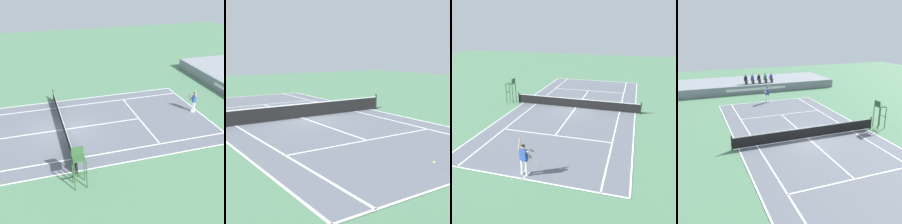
# 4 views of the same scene
# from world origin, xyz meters

# --- Properties ---
(ground_plane) EXTENTS (80.00, 80.00, 0.00)m
(ground_plane) POSITION_xyz_m (0.00, 0.00, 0.00)
(ground_plane) COLOR #4C7A56
(court) EXTENTS (11.08, 23.88, 0.03)m
(court) POSITION_xyz_m (0.00, 0.00, 0.01)
(court) COLOR slate
(court) RESTS_ON ground
(net) EXTENTS (11.98, 0.10, 1.07)m
(net) POSITION_xyz_m (0.00, 0.00, 0.52)
(net) COLOR black
(net) RESTS_ON ground
(barrier_wall) EXTENTS (23.04, 0.25, 1.12)m
(barrier_wall) POSITION_xyz_m (0.00, 16.51, 0.56)
(barrier_wall) COLOR gray
(barrier_wall) RESTS_ON ground
(bleacher_platform) EXTENTS (23.04, 7.55, 1.12)m
(bleacher_platform) POSITION_xyz_m (0.00, 20.41, 0.56)
(bleacher_platform) COLOR gray
(bleacher_platform) RESTS_ON ground
(spectator_seated_0) EXTENTS (0.44, 0.60, 1.27)m
(spectator_seated_0) POSITION_xyz_m (-1.16, 17.62, 1.73)
(spectator_seated_0) COLOR #474C56
(spectator_seated_0) RESTS_ON bleacher_platform
(spectator_seated_1) EXTENTS (0.44, 0.60, 1.27)m
(spectator_seated_1) POSITION_xyz_m (-0.22, 17.62, 1.73)
(spectator_seated_1) COLOR #474C56
(spectator_seated_1) RESTS_ON bleacher_platform
(spectator_seated_2) EXTENTS (0.44, 0.60, 1.27)m
(spectator_seated_2) POSITION_xyz_m (0.68, 17.62, 1.73)
(spectator_seated_2) COLOR #474C56
(spectator_seated_2) RESTS_ON bleacher_platform
(spectator_seated_3) EXTENTS (0.44, 0.60, 1.27)m
(spectator_seated_3) POSITION_xyz_m (1.58, 17.62, 1.73)
(spectator_seated_3) COLOR #474C56
(spectator_seated_3) RESTS_ON bleacher_platform
(spectator_seated_4) EXTENTS (0.44, 0.60, 1.27)m
(spectator_seated_4) POSITION_xyz_m (2.43, 17.62, 1.73)
(spectator_seated_4) COLOR #474C56
(spectator_seated_4) RESTS_ON bleacher_platform
(tennis_player) EXTENTS (0.83, 0.61, 2.08)m
(tennis_player) POSITION_xyz_m (0.06, 11.46, 0.99)
(tennis_player) COLOR white
(tennis_player) RESTS_ON ground
(tennis_ball) EXTENTS (0.07, 0.07, 0.07)m
(tennis_ball) POSITION_xyz_m (-0.11, 10.22, 0.03)
(tennis_ball) COLOR #D1E533
(tennis_ball) RESTS_ON ground
(umpire_chair) EXTENTS (0.77, 0.77, 2.44)m
(umpire_chair) POSITION_xyz_m (6.72, 0.00, 1.56)
(umpire_chair) COLOR #2D562D
(umpire_chair) RESTS_ON ground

